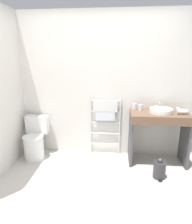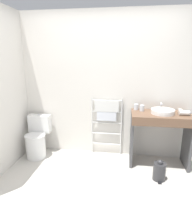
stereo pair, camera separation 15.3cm
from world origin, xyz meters
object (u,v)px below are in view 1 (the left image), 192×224
(towel_radiator, at_px, (105,114))
(trash_bin, at_px, (159,169))
(cup_near_wall, at_px, (135,106))
(hair_dryer, at_px, (182,111))
(cup_near_edge, at_px, (141,107))
(toilet, at_px, (35,141))
(sink_basin, at_px, (161,110))

(towel_radiator, height_order, trash_bin, towel_radiator)
(cup_near_wall, bearing_deg, hair_dryer, -16.34)
(cup_near_edge, xyz_separation_m, hair_dryer, (0.63, -0.14, -0.01))
(cup_near_wall, bearing_deg, toilet, -173.52)
(toilet, relative_size, sink_basin, 2.01)
(toilet, bearing_deg, sink_basin, 0.43)
(toilet, bearing_deg, cup_near_wall, 6.48)
(towel_radiator, bearing_deg, trash_bin, -39.12)
(toilet, distance_m, trash_bin, 2.14)
(trash_bin, bearing_deg, sink_basin, 83.20)
(toilet, distance_m, towel_radiator, 1.33)
(cup_near_edge, distance_m, hair_dryer, 0.64)
(hair_dryer, bearing_deg, toilet, 179.66)
(toilet, xyz_separation_m, sink_basin, (2.14, 0.02, 0.61))
(cup_near_edge, bearing_deg, hair_dryer, -12.69)
(towel_radiator, distance_m, hair_dryer, 1.26)
(cup_near_wall, bearing_deg, cup_near_edge, -37.31)
(cup_near_edge, xyz_separation_m, trash_bin, (0.26, -0.58, -0.79))
(sink_basin, xyz_separation_m, trash_bin, (-0.06, -0.47, -0.78))
(cup_near_wall, bearing_deg, trash_bin, -61.68)
(hair_dryer, bearing_deg, sink_basin, 174.54)
(sink_basin, height_order, trash_bin, sink_basin)
(hair_dryer, bearing_deg, trash_bin, -130.51)
(hair_dryer, bearing_deg, cup_near_edge, 167.31)
(towel_radiator, relative_size, hair_dryer, 5.48)
(cup_near_edge, bearing_deg, towel_radiator, 169.01)
(cup_near_edge, distance_m, trash_bin, 1.01)
(sink_basin, bearing_deg, trash_bin, -96.80)
(sink_basin, bearing_deg, hair_dryer, -5.46)
(toilet, relative_size, cup_near_wall, 7.51)
(cup_near_wall, bearing_deg, sink_basin, -24.13)
(hair_dryer, relative_size, trash_bin, 0.60)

